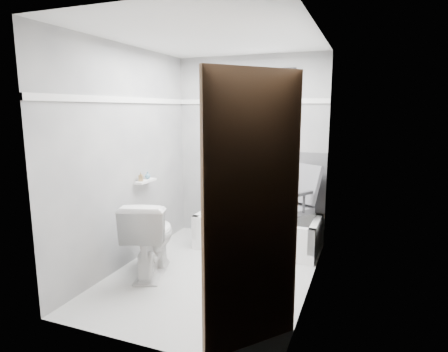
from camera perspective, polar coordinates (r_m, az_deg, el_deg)
The scene contains 19 objects.
floor at distance 4.09m, azimuth -1.83°, elevation -14.74°, with size 2.60×2.60×0.00m, color silver.
ceiling at distance 3.77m, azimuth -2.05°, elevation 20.48°, with size 2.60×2.60×0.00m, color silver.
wall_back at distance 4.96m, azimuth 3.97°, elevation 4.10°, with size 2.00×0.02×2.40m, color slate.
wall_front at distance 2.62m, azimuth -13.13°, elevation -1.70°, with size 2.00×0.02×2.40m, color slate.
wall_left at distance 4.24m, azimuth -14.49°, elevation 2.74°, with size 0.02×2.60×2.40m, color slate.
wall_right at distance 3.48m, azimuth 13.39°, elevation 1.22°, with size 0.02×2.60×2.40m, color slate.
bathtub at distance 4.76m, azimuth 5.12°, elevation -8.39°, with size 1.50×0.70×0.42m, color white, non-canonical shape.
office_chair at distance 4.62m, azimuth 9.78°, elevation -4.14°, with size 0.55×0.55×0.95m, color slate, non-canonical shape.
toilet at distance 4.06m, azimuth -11.15°, elevation -9.11°, with size 0.46×0.81×0.80m, color white.
door at distance 2.30m, azimuth 8.22°, elevation -8.34°, with size 0.78×0.78×2.00m, color brown, non-canonical shape.
window at distance 4.86m, azimuth 6.94°, elevation 13.61°, with size 0.66×0.04×0.40m, color black, non-canonical shape.
backerboard at distance 4.94m, azimuth 6.65°, elevation -0.65°, with size 1.50×0.02×0.78m, color #4C4C4F.
trim_back at distance 4.92m, azimuth 4.02°, elevation 11.28°, with size 2.00×0.02×0.06m, color white.
trim_left at distance 4.20m, azimuth -14.72°, elevation 11.15°, with size 0.02×2.60×0.06m, color white.
pole at distance 4.75m, azimuth 3.06°, elevation 2.02°, with size 0.02×0.02×1.95m, color white.
shelf at distance 4.43m, azimuth -11.85°, elevation -0.75°, with size 0.10×0.32×0.03m, color white.
soap_bottle_a at distance 4.36m, azimuth -12.56°, elevation -0.09°, with size 0.05×0.05×0.11m, color olive.
soap_bottle_b at distance 4.48m, azimuth -11.57°, elevation 0.14°, with size 0.07×0.07×0.09m, color teal.
faucet at distance 5.11m, azimuth 1.63°, elevation -3.11°, with size 0.26×0.10×0.16m, color silver, non-canonical shape.
Camera 1 is at (1.46, -3.41, 1.73)m, focal length 30.00 mm.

